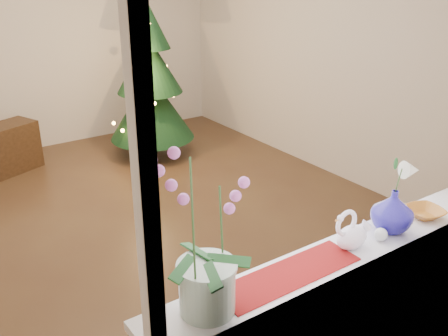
# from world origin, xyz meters

# --- Properties ---
(ground) EXTENTS (5.00, 5.00, 0.00)m
(ground) POSITION_xyz_m (0.00, 0.00, 0.00)
(ground) COLOR #3D2619
(ground) RESTS_ON ground
(wall_back) EXTENTS (4.50, 0.10, 2.70)m
(wall_back) POSITION_xyz_m (0.00, 2.50, 1.35)
(wall_back) COLOR beige
(wall_back) RESTS_ON ground
(wall_front) EXTENTS (4.50, 0.10, 2.70)m
(wall_front) POSITION_xyz_m (0.00, -2.50, 1.35)
(wall_front) COLOR beige
(wall_front) RESTS_ON ground
(wall_right) EXTENTS (0.10, 5.00, 2.70)m
(wall_right) POSITION_xyz_m (2.25, 0.00, 1.35)
(wall_right) COLOR beige
(wall_right) RESTS_ON ground
(windowsill) EXTENTS (2.20, 0.26, 0.04)m
(windowsill) POSITION_xyz_m (0.00, -2.37, 0.90)
(windowsill) COLOR white
(windowsill) RESTS_ON window_apron
(window_frame) EXTENTS (2.22, 0.06, 1.60)m
(window_frame) POSITION_xyz_m (0.00, -2.47, 1.70)
(window_frame) COLOR white
(window_frame) RESTS_ON windowsill
(runner) EXTENTS (0.70, 0.20, 0.01)m
(runner) POSITION_xyz_m (-0.38, -2.37, 0.92)
(runner) COLOR maroon
(runner) RESTS_ON windowsill
(orchid_pot) EXTENTS (0.31, 0.31, 0.70)m
(orchid_pot) POSITION_xyz_m (-0.80, -2.37, 1.27)
(orchid_pot) COLOR white
(orchid_pot) RESTS_ON windowsill
(swan) EXTENTS (0.26, 0.20, 0.20)m
(swan) POSITION_xyz_m (0.01, -2.37, 1.02)
(swan) COLOR white
(swan) RESTS_ON windowsill
(blue_vase) EXTENTS (0.31, 0.31, 0.25)m
(blue_vase) POSITION_xyz_m (0.30, -2.37, 1.05)
(blue_vase) COLOR #120C63
(blue_vase) RESTS_ON windowsill
(lily) EXTENTS (0.14, 0.08, 0.19)m
(lily) POSITION_xyz_m (0.30, -2.37, 1.27)
(lily) COLOR beige
(lily) RESTS_ON blue_vase
(paperweight) EXTENTS (0.08, 0.08, 0.07)m
(paperweight) POSITION_xyz_m (0.18, -2.41, 0.95)
(paperweight) COLOR silver
(paperweight) RESTS_ON windowsill
(amber_dish) EXTENTS (0.20, 0.20, 0.04)m
(amber_dish) POSITION_xyz_m (0.57, -2.38, 0.94)
(amber_dish) COLOR #A4631E
(amber_dish) RESTS_ON windowsill
(xmas_tree) EXTENTS (1.15, 1.15, 1.83)m
(xmas_tree) POSITION_xyz_m (0.90, 1.48, 0.91)
(xmas_tree) COLOR black
(xmas_tree) RESTS_ON ground
(side_table) EXTENTS (0.80, 0.60, 0.54)m
(side_table) POSITION_xyz_m (-0.71, 1.90, 0.27)
(side_table) COLOR black
(side_table) RESTS_ON ground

